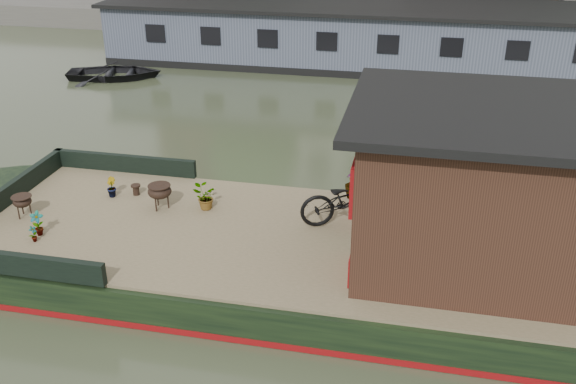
% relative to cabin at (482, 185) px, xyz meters
% --- Properties ---
extents(ground, '(120.00, 120.00, 0.00)m').
position_rel_cabin_xyz_m(ground, '(-2.19, 0.00, -1.88)').
color(ground, '#2D3421').
rests_on(ground, ground).
extents(houseboat_hull, '(14.01, 4.02, 0.60)m').
position_rel_cabin_xyz_m(houseboat_hull, '(-3.52, 0.00, -1.60)').
color(houseboat_hull, black).
rests_on(houseboat_hull, ground).
extents(houseboat_deck, '(11.80, 3.80, 0.05)m').
position_rel_cabin_xyz_m(houseboat_deck, '(-2.19, 0.00, -1.25)').
color(houseboat_deck, '#7E6C4E').
rests_on(houseboat_deck, houseboat_hull).
extents(bow_bulwark, '(3.00, 4.00, 0.35)m').
position_rel_cabin_xyz_m(bow_bulwark, '(-7.25, 0.00, -1.05)').
color(bow_bulwark, black).
rests_on(bow_bulwark, houseboat_deck).
extents(cabin, '(4.00, 3.50, 2.42)m').
position_rel_cabin_xyz_m(cabin, '(0.00, 0.00, 0.00)').
color(cabin, black).
rests_on(cabin, houseboat_deck).
extents(bicycle, '(1.80, 1.17, 0.89)m').
position_rel_cabin_xyz_m(bicycle, '(-2.00, 0.68, -0.78)').
color(bicycle, black).
rests_on(bicycle, houseboat_deck).
extents(potted_plant_a, '(0.26, 0.21, 0.43)m').
position_rel_cabin_xyz_m(potted_plant_a, '(-6.93, -0.79, -1.02)').
color(potted_plant_a, brown).
rests_on(potted_plant_a, houseboat_deck).
extents(potted_plant_b, '(0.26, 0.26, 0.37)m').
position_rel_cabin_xyz_m(potted_plant_b, '(-6.42, 0.81, -1.04)').
color(potted_plant_b, brown).
rests_on(potted_plant_b, houseboat_deck).
extents(potted_plant_c, '(0.48, 0.45, 0.45)m').
position_rel_cabin_xyz_m(potted_plant_c, '(-4.57, 0.68, -1.00)').
color(potted_plant_c, '#B13F33').
rests_on(potted_plant_c, houseboat_deck).
extents(potted_plant_d, '(0.38, 0.38, 0.59)m').
position_rel_cabin_xyz_m(potted_plant_d, '(-2.06, 1.70, -0.93)').
color(potted_plant_d, brown).
rests_on(potted_plant_d, houseboat_deck).
extents(potted_plant_e, '(0.12, 0.16, 0.28)m').
position_rel_cabin_xyz_m(potted_plant_e, '(-6.89, -1.00, -1.09)').
color(potted_plant_e, brown).
rests_on(potted_plant_e, houseboat_deck).
extents(brazier_front, '(0.46, 0.46, 0.45)m').
position_rel_cabin_xyz_m(brazier_front, '(-5.35, 0.54, -1.00)').
color(brazier_front, black).
rests_on(brazier_front, houseboat_deck).
extents(brazier_rear, '(0.46, 0.46, 0.39)m').
position_rel_cabin_xyz_m(brazier_rear, '(-7.54, -0.25, -1.03)').
color(brazier_rear, black).
rests_on(brazier_rear, houseboat_deck).
extents(bollard_port, '(0.18, 0.18, 0.20)m').
position_rel_cabin_xyz_m(bollard_port, '(-6.01, 0.96, -1.13)').
color(bollard_port, black).
rests_on(bollard_port, houseboat_deck).
extents(dinghy, '(3.51, 2.88, 0.64)m').
position_rel_cabin_xyz_m(dinghy, '(-11.07, 10.38, -1.56)').
color(dinghy, black).
rests_on(dinghy, ground).
extents(far_houseboat, '(20.40, 4.40, 2.11)m').
position_rel_cabin_xyz_m(far_houseboat, '(-2.19, 14.00, -0.91)').
color(far_houseboat, '#4E5568').
rests_on(far_houseboat, ground).
extents(quay, '(60.00, 6.00, 0.90)m').
position_rel_cabin_xyz_m(quay, '(-2.19, 20.50, -1.43)').
color(quay, '#47443F').
rests_on(quay, ground).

